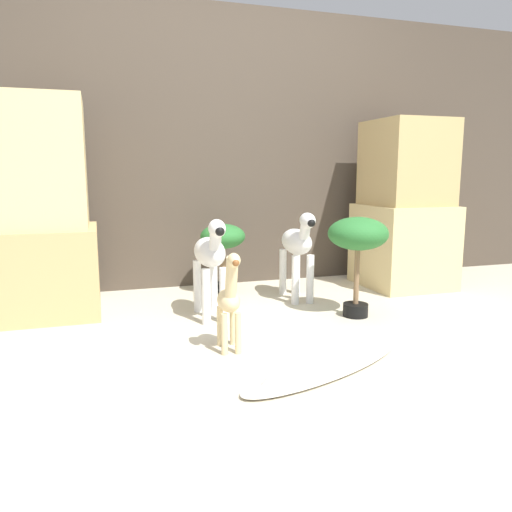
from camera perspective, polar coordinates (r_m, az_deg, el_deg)
ground_plane at (r=2.72m, az=5.21°, el=-10.10°), size 14.00×14.00×0.00m
wall_back at (r=4.12m, az=-3.55°, el=12.12°), size 6.40×0.08×2.20m
rock_pillar_left at (r=3.46m, az=-23.01°, el=4.15°), size 0.62×0.67×1.38m
rock_pillar_right at (r=4.17m, az=16.60°, el=5.04°), size 0.62×0.67×1.31m
zebra_right at (r=3.58m, az=4.79°, el=1.18°), size 0.21×0.55×0.65m
zebra_left at (r=3.11m, az=-5.22°, el=-0.09°), size 0.19×0.54×0.65m
giraffe_figurine at (r=2.54m, az=-3.04°, el=-4.89°), size 0.13×0.33×0.53m
potted_palm_front at (r=3.19m, az=11.56°, el=1.89°), size 0.38×0.38×0.64m
potted_palm_back at (r=3.74m, az=-3.81°, el=1.68°), size 0.34×0.34×0.53m
surfboard at (r=2.41m, az=7.72°, el=-12.40°), size 1.05×0.66×0.07m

